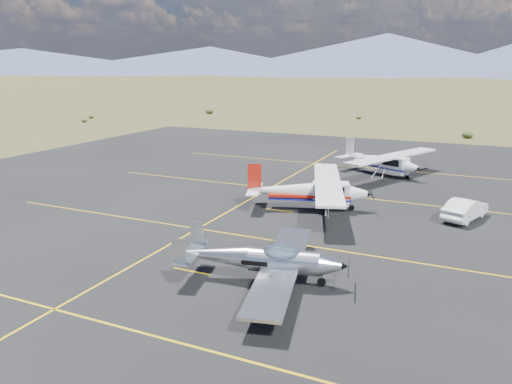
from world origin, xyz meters
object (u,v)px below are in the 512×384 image
Objects in this scene: aircraft_cessna at (309,190)px; aircraft_plain at (381,160)px; aircraft_low_wing at (265,260)px; sedan at (465,209)px.

aircraft_plain is at bearing 61.69° from aircraft_cessna.
aircraft_cessna is (-1.90, 11.70, 0.29)m from aircraft_low_wing.
aircraft_low_wing reaches higher than sedan.
sedan is at bearing -6.76° from aircraft_cessna.
aircraft_low_wing is 11.85m from aircraft_cessna.
aircraft_cessna reaches higher than sedan.
aircraft_low_wing is at bearing 80.01° from sedan.
sedan is at bearing 47.81° from aircraft_low_wing.
aircraft_plain is at bearing 76.37° from aircraft_low_wing.
aircraft_low_wing is 0.86× the size of aircraft_cessna.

